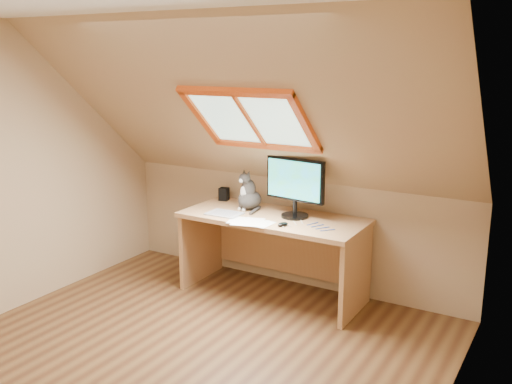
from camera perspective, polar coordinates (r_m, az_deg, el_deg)
The scene contains 10 objects.
ground at distance 4.24m, azimuth -8.08°, elevation -16.56°, with size 3.50×3.50×0.00m, color brown.
room_shell at distance 3.67m, azimuth -9.71°, elevation 2.57°, with size 3.52×3.52×2.41m.
desk at distance 5.13m, azimuth 2.07°, elevation -4.66°, with size 1.63×0.71×0.74m.
monitor at distance 4.90m, azimuth 3.92°, elevation 0.83°, with size 0.56×0.24×0.52m.
cat at distance 5.19m, azimuth -0.72°, elevation -0.30°, with size 0.27×0.30×0.38m.
desk_speaker at distance 5.53m, azimuth -3.22°, elevation -0.21°, with size 0.09×0.09×0.12m, color black.
graphics_tablet at distance 5.05m, azimuth -3.18°, elevation -2.18°, with size 0.30×0.21×0.01m, color #B2B2B7.
mouse at distance 4.71m, azimuth 2.69°, elevation -3.24°, with size 0.06×0.10×0.03m, color black.
papers at distance 4.84m, azimuth -1.03°, elevation -2.91°, with size 0.35×0.30×0.01m.
cables at distance 4.73m, azimuth 5.27°, elevation -3.37°, with size 0.51×0.26×0.01m.
Camera 1 is at (2.33, -2.84, 2.11)m, focal length 40.00 mm.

